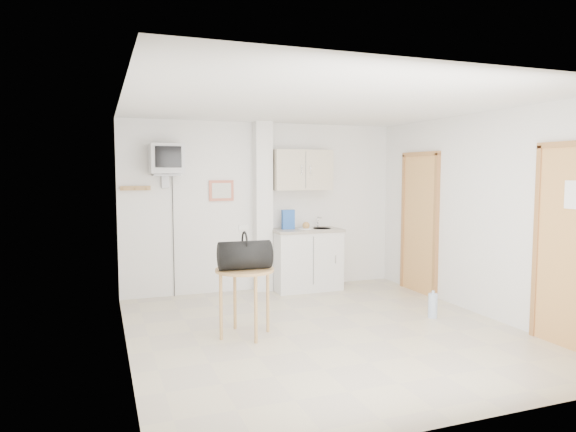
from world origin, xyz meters
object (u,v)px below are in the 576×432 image
object	(u,v)px
round_table	(245,278)
water_bottle	(433,306)
crt_television	(166,160)
duffel_bag	(245,255)

from	to	relation	value
round_table	water_bottle	size ratio (longest dim) A/B	2.21
crt_television	round_table	distance (m)	2.34
crt_television	duffel_bag	size ratio (longest dim) A/B	3.84
duffel_bag	water_bottle	world-z (taller)	duffel_bag
round_table	crt_television	bearing A→B (deg)	107.24
round_table	duffel_bag	size ratio (longest dim) A/B	1.32
duffel_bag	water_bottle	xyz separation A→B (m)	(2.34, -0.09, -0.74)
round_table	duffel_bag	distance (m)	0.26
round_table	water_bottle	distance (m)	2.38
duffel_bag	water_bottle	bearing A→B (deg)	-0.14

